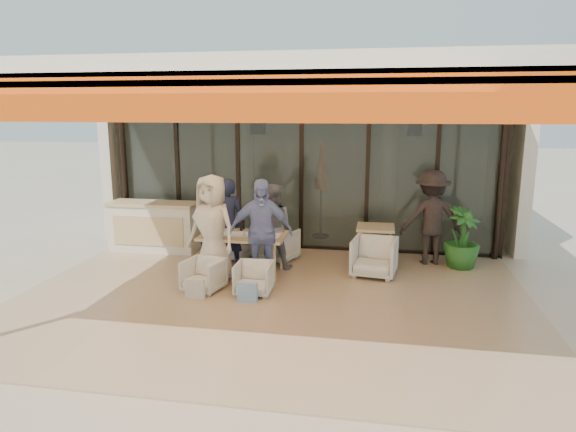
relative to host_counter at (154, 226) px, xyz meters
name	(u,v)px	position (x,y,z in m)	size (l,w,h in m)	color
ground	(271,299)	(2.98, -2.30, -0.53)	(70.00, 70.00, 0.00)	#C6B293
terrace_floor	(271,299)	(2.98, -2.30, -0.53)	(8.00, 6.00, 0.01)	tan
terrace_structure	(266,84)	(2.98, -2.56, 2.72)	(8.00, 6.00, 3.40)	silver
glass_storefront	(301,174)	(2.98, 0.70, 1.07)	(8.08, 0.10, 3.20)	#9EADA3
interior_block	(316,137)	(2.99, 3.02, 1.70)	(9.05, 3.62, 3.52)	silver
host_counter	(154,226)	(0.00, 0.00, 0.00)	(1.85, 0.65, 1.04)	silver
dining_table	(243,237)	(2.23, -1.18, 0.15)	(1.50, 0.90, 0.93)	#D5B482
chair_far_left	(236,242)	(1.82, -0.24, -0.20)	(0.65, 0.60, 0.66)	silver
chair_far_right	(277,243)	(2.66, -0.24, -0.18)	(0.68, 0.64, 0.70)	silver
chair_near_left	(204,274)	(1.82, -2.14, -0.23)	(0.58, 0.54, 0.60)	silver
chair_near_right	(254,277)	(2.66, -2.14, -0.24)	(0.57, 0.53, 0.58)	silver
diner_navy	(228,223)	(1.82, -0.74, 0.31)	(0.61, 0.40, 1.68)	#181B36
diner_grey	(272,227)	(2.66, -0.74, 0.26)	(0.77, 0.60, 1.59)	#5D5D62
diner_cream	(212,229)	(1.82, -1.64, 0.40)	(0.91, 0.59, 1.85)	beige
diner_periwinkle	(261,232)	(2.66, -1.64, 0.37)	(1.06, 0.44, 1.81)	#6975AF
tote_bag_cream	(195,289)	(1.82, -2.54, -0.36)	(0.30, 0.10, 0.34)	silver
tote_bag_blue	(247,293)	(2.66, -2.54, -0.36)	(0.30, 0.10, 0.34)	#99BFD8
side_table	(375,232)	(4.53, -0.12, 0.11)	(0.70, 0.70, 0.74)	#D5B482
side_chair	(374,255)	(4.53, -0.87, -0.15)	(0.75, 0.70, 0.77)	silver
standing_woman	(431,218)	(5.56, 0.07, 0.37)	(1.17, 0.67, 1.81)	black
potted_palm	(462,238)	(6.11, -0.11, 0.05)	(0.65, 0.65, 1.17)	#1E5919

